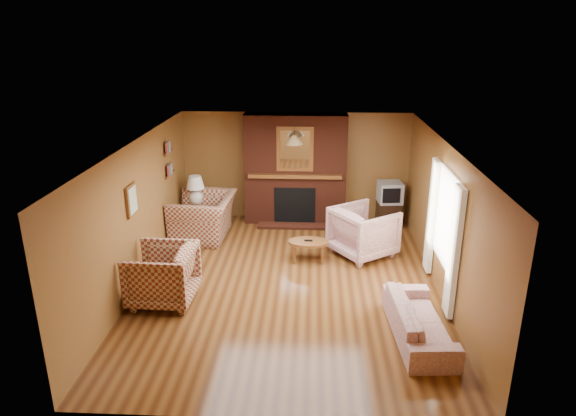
# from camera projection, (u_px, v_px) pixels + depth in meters

# --- Properties ---
(floor) EXTENTS (6.50, 6.50, 0.00)m
(floor) POSITION_uv_depth(u_px,v_px,m) (289.00, 283.00, 8.76)
(floor) COLOR #46240F
(floor) RESTS_ON ground
(ceiling) EXTENTS (6.50, 6.50, 0.00)m
(ceiling) POSITION_uv_depth(u_px,v_px,m) (289.00, 145.00, 7.96)
(ceiling) COLOR silver
(ceiling) RESTS_ON wall_back
(wall_back) EXTENTS (6.50, 0.00, 6.50)m
(wall_back) POSITION_uv_depth(u_px,v_px,m) (296.00, 166.00, 11.42)
(wall_back) COLOR brown
(wall_back) RESTS_ON floor
(wall_front) EXTENTS (6.50, 0.00, 6.50)m
(wall_front) POSITION_uv_depth(u_px,v_px,m) (273.00, 326.00, 5.30)
(wall_front) COLOR brown
(wall_front) RESTS_ON floor
(wall_left) EXTENTS (0.00, 6.50, 6.50)m
(wall_left) POSITION_uv_depth(u_px,v_px,m) (138.00, 214.00, 8.48)
(wall_left) COLOR brown
(wall_left) RESTS_ON floor
(wall_right) EXTENTS (0.00, 6.50, 6.50)m
(wall_right) POSITION_uv_depth(u_px,v_px,m) (444.00, 220.00, 8.24)
(wall_right) COLOR brown
(wall_right) RESTS_ON floor
(fireplace) EXTENTS (2.20, 0.82, 2.40)m
(fireplace) POSITION_uv_depth(u_px,v_px,m) (295.00, 170.00, 11.18)
(fireplace) COLOR #4D1D10
(fireplace) RESTS_ON floor
(window_right) EXTENTS (0.10, 1.85, 2.00)m
(window_right) POSITION_uv_depth(u_px,v_px,m) (443.00, 228.00, 8.08)
(window_right) COLOR #EBE3C7
(window_right) RESTS_ON wall_right
(bookshelf) EXTENTS (0.09, 0.55, 0.71)m
(bookshelf) POSITION_uv_depth(u_px,v_px,m) (170.00, 159.00, 10.11)
(bookshelf) COLOR brown
(bookshelf) RESTS_ON wall_left
(botanical_print) EXTENTS (0.05, 0.40, 0.50)m
(botanical_print) POSITION_uv_depth(u_px,v_px,m) (132.00, 200.00, 8.08)
(botanical_print) COLOR brown
(botanical_print) RESTS_ON wall_left
(pendant_light) EXTENTS (0.36, 0.36, 0.48)m
(pendant_light) POSITION_uv_depth(u_px,v_px,m) (294.00, 140.00, 10.26)
(pendant_light) COLOR black
(pendant_light) RESTS_ON ceiling
(plaid_loveseat) EXTENTS (1.25, 1.42, 0.88)m
(plaid_loveseat) POSITION_uv_depth(u_px,v_px,m) (204.00, 217.00, 10.55)
(plaid_loveseat) COLOR maroon
(plaid_loveseat) RESTS_ON floor
(plaid_armchair) EXTENTS (1.04, 1.01, 0.91)m
(plaid_armchair) POSITION_uv_depth(u_px,v_px,m) (162.00, 275.00, 8.03)
(plaid_armchair) COLOR maroon
(plaid_armchair) RESTS_ON floor
(floral_sofa) EXTENTS (0.81, 1.81, 0.52)m
(floral_sofa) POSITION_uv_depth(u_px,v_px,m) (419.00, 320.00, 7.16)
(floral_sofa) COLOR beige
(floral_sofa) RESTS_ON floor
(floral_armchair) EXTENTS (1.44, 1.43, 0.95)m
(floral_armchair) POSITION_uv_depth(u_px,v_px,m) (363.00, 232.00, 9.69)
(floral_armchair) COLOR beige
(floral_armchair) RESTS_ON floor
(coffee_table) EXTENTS (0.76, 0.47, 0.42)m
(coffee_table) POSITION_uv_depth(u_px,v_px,m) (308.00, 244.00, 9.48)
(coffee_table) COLOR brown
(coffee_table) RESTS_ON floor
(side_table) EXTENTS (0.44, 0.44, 0.54)m
(side_table) POSITION_uv_depth(u_px,v_px,m) (197.00, 216.00, 11.08)
(side_table) COLOR brown
(side_table) RESTS_ON floor
(table_lamp) EXTENTS (0.38, 0.38, 0.63)m
(table_lamp) POSITION_uv_depth(u_px,v_px,m) (195.00, 189.00, 10.87)
(table_lamp) COLOR silver
(table_lamp) RESTS_ON side_table
(tv_stand) EXTENTS (0.52, 0.47, 0.54)m
(tv_stand) POSITION_uv_depth(u_px,v_px,m) (388.00, 214.00, 11.21)
(tv_stand) COLOR black
(tv_stand) RESTS_ON floor
(crt_tv) EXTENTS (0.54, 0.54, 0.45)m
(crt_tv) POSITION_uv_depth(u_px,v_px,m) (390.00, 192.00, 11.04)
(crt_tv) COLOR #999BA0
(crt_tv) RESTS_ON tv_stand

